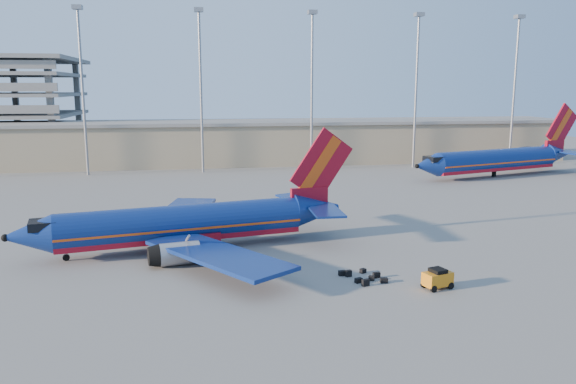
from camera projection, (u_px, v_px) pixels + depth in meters
The scene contains 7 objects.
ground at pixel (258, 237), 57.87m from camera, with size 220.00×220.00×0.00m, color slate.
terminal_building at pixel (276, 141), 114.92m from camera, with size 122.00×16.00×8.50m.
light_mast_row at pixel (257, 74), 100.06m from camera, with size 101.60×1.60×28.65m.
aircraft_main at pixel (190, 224), 53.24m from camera, with size 32.77×31.23×11.20m.
aircraft_second at pixel (499, 160), 96.70m from camera, with size 35.62×17.84×12.38m.
baggage_tug at pixel (438, 278), 42.84m from camera, with size 2.48×1.90×1.57m.
luggage_pile at pixel (363, 277), 44.92m from camera, with size 3.44×3.53×0.54m.
Camera 1 is at (-5.96, -55.80, 15.18)m, focal length 35.00 mm.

